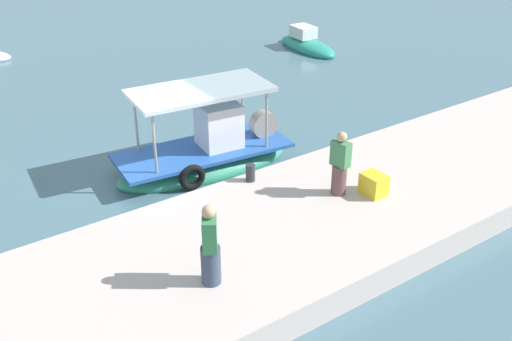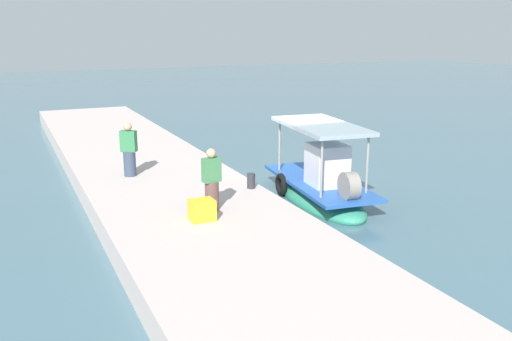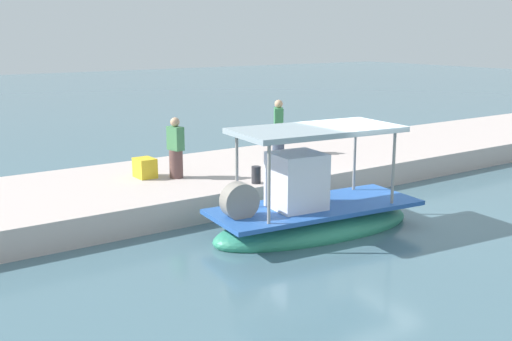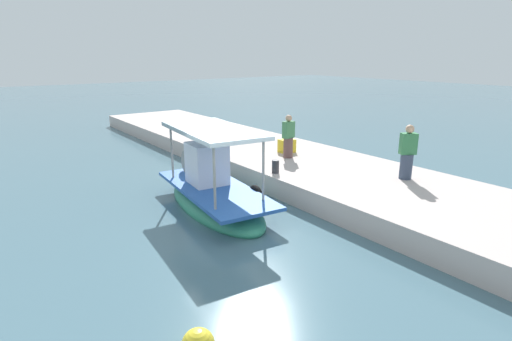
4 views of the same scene
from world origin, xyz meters
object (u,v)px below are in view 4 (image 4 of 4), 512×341
Objects in this scene: fisherman_by_crate at (288,138)px; mooring_bollard at (275,167)px; cargo_crate at (287,146)px; fisherman_near_bollard at (407,155)px; main_fishing_boat at (214,192)px.

fisherman_by_crate is 2.29m from mooring_bollard.
mooring_bollard is at bearing 132.56° from cargo_crate.
mooring_bollard is 0.76× the size of cargo_crate.
fisherman_near_bollard reaches higher than fisherman_by_crate.
fisherman_by_crate is 3.65× the size of mooring_bollard.
fisherman_near_bollard is (-3.00, -5.26, 1.01)m from main_fishing_boat.
fisherman_by_crate is (4.31, 1.19, -0.04)m from fisherman_near_bollard.
mooring_bollard is at bearing 45.11° from fisherman_near_bollard.
cargo_crate is at bearing -66.59° from main_fishing_boat.
main_fishing_boat reaches higher than mooring_bollard.
fisherman_by_crate is 2.75× the size of cargo_crate.
fisherman_near_bollard is at bearing -164.62° from fisherman_by_crate.
cargo_crate is (0.67, -0.51, -0.48)m from fisherman_by_crate.
fisherman_near_bollard is 5.06m from cargo_crate.
main_fishing_boat is 3.25× the size of fisherman_by_crate.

